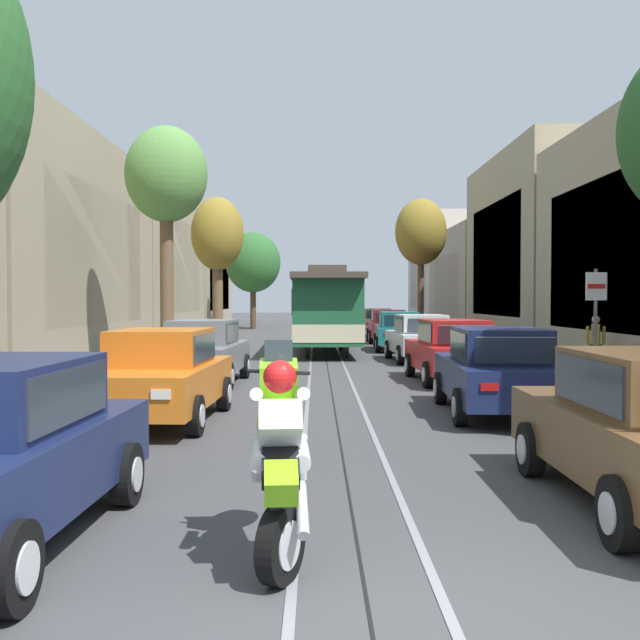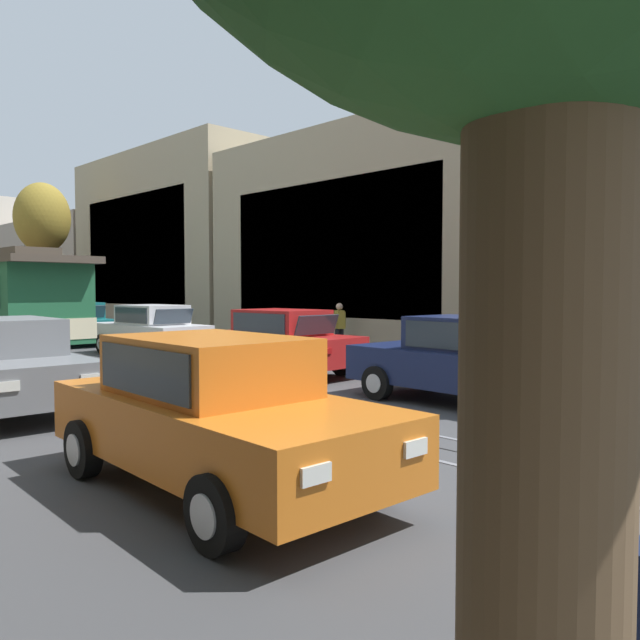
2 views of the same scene
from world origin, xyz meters
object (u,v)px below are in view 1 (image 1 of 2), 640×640
parked_car_orange_second_left (160,375)px  motorcycle_with_rider (280,448)px  street_tree_kerb_left_second (166,179)px  street_tree_kerb_right_second (421,233)px  parked_car_grey_mid_left (202,351)px  parked_car_teal_fifth_right (399,331)px  parked_car_navy_second_right (498,371)px  parked_car_beige_far_right (376,322)px  pedestrian_on_left_pavement (596,341)px  parked_car_red_mid_right (453,350)px  parked_car_white_fourth_right (420,338)px  cable_car_trolley (325,311)px  street_sign_post (595,326)px  street_tree_kerb_left_fourth (253,263)px  parked_car_maroon_sixth_right (388,326)px  street_tree_kerb_left_mid (217,237)px

parked_car_orange_second_left → motorcycle_with_rider: 7.32m
street_tree_kerb_left_second → motorcycle_with_rider: size_ratio=4.07×
street_tree_kerb_right_second → motorcycle_with_rider: bearing=-99.8°
street_tree_kerb_left_second → motorcycle_with_rider: bearing=-76.1°
parked_car_grey_mid_left → parked_car_teal_fifth_right: same height
parked_car_orange_second_left → street_tree_kerb_left_second: street_tree_kerb_left_second is taller
parked_car_orange_second_left → parked_car_teal_fifth_right: same height
parked_car_orange_second_left → parked_car_teal_fifth_right: size_ratio=1.00×
parked_car_navy_second_right → parked_car_beige_far_right: (0.09, 29.06, 0.00)m
parked_car_grey_mid_left → pedestrian_on_left_pavement: pedestrian_on_left_pavement is taller
parked_car_teal_fifth_right → pedestrian_on_left_pavement: (4.53, -9.47, 0.12)m
parked_car_grey_mid_left → parked_car_red_mid_right: bearing=2.7°
parked_car_teal_fifth_right → street_tree_kerb_right_second: size_ratio=0.61×
street_tree_kerb_left_second → street_tree_kerb_right_second: (10.25, 14.69, -0.44)m
parked_car_white_fourth_right → cable_car_trolley: cable_car_trolley is taller
parked_car_red_mid_right → street_sign_post: 6.32m
parked_car_orange_second_left → pedestrian_on_left_pavement: 13.44m
cable_car_trolley → motorcycle_with_rider: bearing=-91.6°
parked_car_grey_mid_left → street_tree_kerb_left_fourth: bearing=92.6°
parked_car_white_fourth_right → street_tree_kerb_left_second: size_ratio=0.58×
parked_car_grey_mid_left → street_tree_kerb_left_second: size_ratio=0.58×
pedestrian_on_left_pavement → street_sign_post: (-3.11, -8.30, 0.71)m
parked_car_red_mid_right → parked_car_maroon_sixth_right: same height
street_tree_kerb_right_second → pedestrian_on_left_pavement: size_ratio=4.48×
parked_car_white_fourth_right → motorcycle_with_rider: size_ratio=2.35×
parked_car_navy_second_right → parked_car_maroon_sixth_right: 22.72m
parked_car_navy_second_right → parked_car_teal_fifth_right: size_ratio=1.00×
parked_car_red_mid_right → street_tree_kerb_left_second: street_tree_kerb_left_second is taller
parked_car_grey_mid_left → parked_car_teal_fifth_right: (6.21, 11.94, 0.00)m
parked_car_orange_second_left → street_sign_post: street_sign_post is taller
parked_car_red_mid_right → street_sign_post: bearing=-77.8°
parked_car_white_fourth_right → street_tree_kerb_left_mid: 15.44m
parked_car_navy_second_right → street_tree_kerb_left_mid: street_tree_kerb_left_mid is taller
street_tree_kerb_left_mid → pedestrian_on_left_pavement: bearing=-51.7°
parked_car_white_fourth_right → parked_car_navy_second_right: bearing=-90.9°
parked_car_orange_second_left → street_tree_kerb_left_mid: 25.00m
parked_car_teal_fifth_right → parked_car_red_mid_right: bearing=-89.5°
street_sign_post → parked_car_grey_mid_left: bearing=142.7°
street_tree_kerb_left_fourth → parked_car_orange_second_left: bearing=-87.5°
parked_car_grey_mid_left → parked_car_beige_far_right: (6.25, 23.99, 0.00)m
parked_car_red_mid_right → street_tree_kerb_right_second: 20.65m
parked_car_orange_second_left → parked_car_beige_far_right: same height
parked_car_beige_far_right → street_tree_kerb_left_fourth: bearing=128.7°
parked_car_red_mid_right → parked_car_beige_far_right: (-0.06, 23.69, 0.00)m
street_tree_kerb_left_mid → parked_car_teal_fifth_right: bearing=-39.2°
street_tree_kerb_left_second → cable_car_trolley: 8.04m
parked_car_beige_far_right → street_tree_kerb_left_mid: street_tree_kerb_left_mid is taller
parked_car_red_mid_right → motorcycle_with_rider: size_ratio=2.34×
parked_car_grey_mid_left → parked_car_navy_second_right: same height
parked_car_orange_second_left → parked_car_navy_second_right: size_ratio=1.00×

